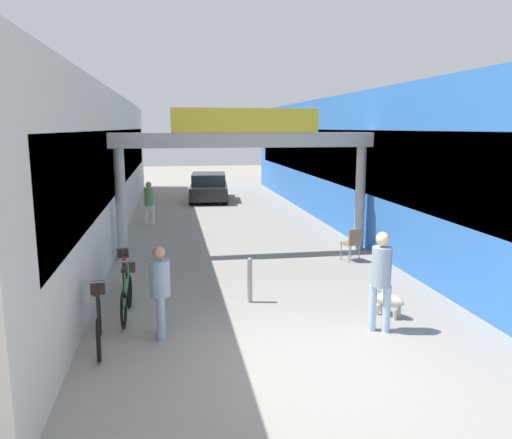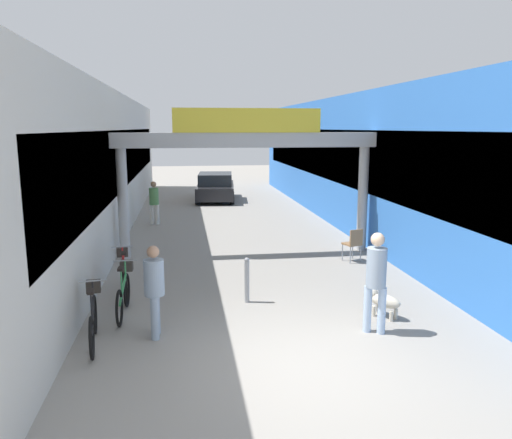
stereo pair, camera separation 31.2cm
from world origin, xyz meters
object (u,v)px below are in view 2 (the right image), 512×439
Objects in this scene: bollard_post_metal at (247,280)px; parked_car_black at (216,187)px; bicycle_green_second at (124,292)px; pedestrian_with_dog at (376,276)px; bicycle_black_nearest at (93,317)px; pedestrian_carrying_crate at (154,200)px; pedestrian_companion at (154,286)px; bicycle_red_third at (124,274)px; dog_on_leash at (383,300)px; cafe_chair_wood_nearer at (354,242)px.

parked_car_black is at bearing 88.77° from bollard_post_metal.
bicycle_green_second is 0.41× the size of parked_car_black.
pedestrian_with_dog is at bearing -84.20° from parked_car_black.
pedestrian_carrying_crate is at bearing 87.55° from bicycle_black_nearest.
pedestrian_companion is 2.53m from bicycle_red_third.
dog_on_leash is at bearing 57.69° from pedestrian_with_dog.
cafe_chair_wood_nearer is at bearing 27.97° from bicycle_green_second.
cafe_chair_wood_nearer is (5.49, -6.07, -0.36)m from pedestrian_carrying_crate.
parked_car_black is at bearing 103.45° from cafe_chair_wood_nearer.
dog_on_leash is 0.78× the size of cafe_chair_wood_nearer.
parked_car_black reaches higher than bicycle_green_second.
pedestrian_carrying_crate is 10.98m from dog_on_leash.
parked_car_black is at bearing 78.33° from bicycle_red_third.
pedestrian_companion is 2.32m from bollard_post_metal.
bicycle_black_nearest is 1.89× the size of cafe_chair_wood_nearer.
bicycle_black_nearest is 16.49m from parked_car_black.
bicycle_black_nearest reaches higher than dog_on_leash.
cafe_chair_wood_nearer is at bearing 40.00° from pedestrian_companion.
pedestrian_carrying_crate reaches higher than cafe_chair_wood_nearer.
pedestrian_companion is 0.95× the size of bicycle_red_third.
bicycle_green_second is at bearing 160.63° from pedestrian_with_dog.
dog_on_leash is at bearing -25.50° from bollard_post_metal.
pedestrian_with_dog is 0.43× the size of parked_car_black.
pedestrian_carrying_crate is 0.94× the size of bicycle_black_nearest.
cafe_chair_wood_nearer is at bearing -76.55° from parked_car_black.
pedestrian_companion is 1.11m from bicycle_black_nearest.
bicycle_green_second and bicycle_red_third have the same top height.
bicycle_black_nearest is (-1.00, -0.09, -0.47)m from pedestrian_companion.
bollard_post_metal is at bearing 29.41° from bicycle_black_nearest.
parked_car_black is at bearing 95.80° from pedestrian_with_dog.
pedestrian_companion is 16.25m from parked_car_black.
pedestrian_companion is at bearing -175.77° from dog_on_leash.
bicycle_green_second is (-0.65, 1.17, -0.47)m from pedestrian_companion.
pedestrian_companion is at bearing 5.04° from bicycle_black_nearest.
bicycle_green_second is 6.32m from cafe_chair_wood_nearer.
pedestrian_with_dog reaches higher than parked_car_black.
bicycle_black_nearest is at bearing -174.96° from pedestrian_companion.
pedestrian_carrying_crate is at bearing 89.42° from bicycle_green_second.
parked_car_black is (2.71, 14.94, 0.21)m from bicycle_green_second.
dog_on_leash is at bearing -22.54° from bicycle_red_third.
bicycle_red_third is (-0.78, 2.36, -0.47)m from pedestrian_companion.
parked_car_black reaches higher than bollard_post_metal.
pedestrian_companion is 1.69× the size of bollard_post_metal.
bollard_post_metal is (2.31, -8.74, -0.42)m from pedestrian_carrying_crate.
parked_car_black reaches higher than dog_on_leash.
bicycle_green_second is 1.01× the size of bicycle_red_third.
bicycle_green_second is at bearing -173.14° from bollard_post_metal.
pedestrian_with_dog reaches higher than bollard_post_metal.
bollard_post_metal is at bearing 154.50° from dog_on_leash.
bollard_post_metal is (2.53, -0.90, 0.04)m from bicycle_red_third.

